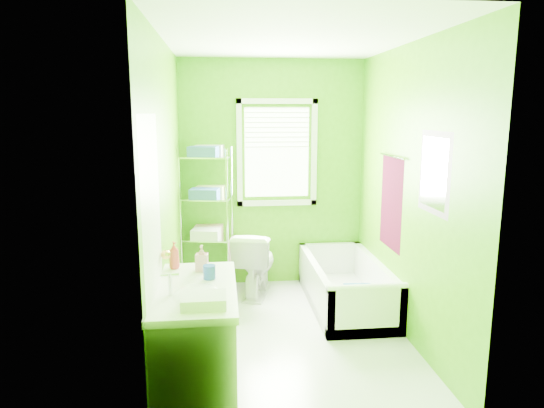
{
  "coord_description": "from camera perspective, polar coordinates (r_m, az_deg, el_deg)",
  "views": [
    {
      "loc": [
        -0.59,
        -4.09,
        2.01
      ],
      "look_at": [
        -0.13,
        0.25,
        1.18
      ],
      "focal_mm": 32.0,
      "sensor_mm": 36.0,
      "label": 1
    }
  ],
  "objects": [
    {
      "name": "door",
      "position": [
        3.28,
        -13.66,
        -7.46
      ],
      "size": [
        0.09,
        0.8,
        2.0
      ],
      "color": "white",
      "rests_on": "ground"
    },
    {
      "name": "window",
      "position": [
        5.56,
        0.59,
        6.69
      ],
      "size": [
        0.92,
        0.05,
        1.22
      ],
      "color": "white",
      "rests_on": "ground"
    },
    {
      "name": "ground",
      "position": [
        4.59,
        2.04,
        -15.18
      ],
      "size": [
        2.9,
        2.9,
        0.0
      ],
      "primitive_type": "plane",
      "color": "silver",
      "rests_on": "ground"
    },
    {
      "name": "vanity",
      "position": [
        3.58,
        -8.8,
        -15.4
      ],
      "size": [
        0.56,
        1.09,
        1.03
      ],
      "color": "silver",
      "rests_on": "ground"
    },
    {
      "name": "right_wall_decor",
      "position": [
        4.44,
        15.55,
        1.43
      ],
      "size": [
        0.04,
        1.48,
        1.17
      ],
      "color": "#47081F",
      "rests_on": "ground"
    },
    {
      "name": "bathtub",
      "position": [
        5.19,
        8.72,
        -10.21
      ],
      "size": [
        0.73,
        1.57,
        0.51
      ],
      "color": "white",
      "rests_on": "ground"
    },
    {
      "name": "room_envelope",
      "position": [
        4.16,
        2.18,
        4.37
      ],
      "size": [
        2.14,
        2.94,
        2.62
      ],
      "color": "#429307",
      "rests_on": "ground"
    },
    {
      "name": "toilet",
      "position": [
        5.41,
        -1.97,
        -6.9
      ],
      "size": [
        0.59,
        0.8,
        0.73
      ],
      "primitive_type": "imported",
      "rotation": [
        0.0,
        0.0,
        2.87
      ],
      "color": "white",
      "rests_on": "ground"
    },
    {
      "name": "wire_shelf_unit",
      "position": [
        5.45,
        -7.48,
        0.07
      ],
      "size": [
        0.6,
        0.49,
        1.65
      ],
      "color": "silver",
      "rests_on": "ground"
    }
  ]
}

